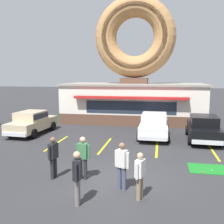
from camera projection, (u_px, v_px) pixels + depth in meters
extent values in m
plane|color=#2D2D30|center=(112.00, 181.00, 10.23)|extent=(160.00, 160.00, 0.00)
cube|color=brown|center=(134.00, 115.00, 23.90)|extent=(12.00, 6.00, 0.90)
cube|color=silver|center=(134.00, 98.00, 23.68)|extent=(12.00, 6.00, 2.30)
cube|color=gray|center=(134.00, 84.00, 23.51)|extent=(12.30, 6.30, 0.16)
cube|color=#B21E1E|center=(130.00, 98.00, 20.43)|extent=(9.00, 0.60, 0.20)
cube|color=#232D3D|center=(130.00, 107.00, 20.81)|extent=(7.20, 0.03, 1.00)
cube|color=brown|center=(134.00, 81.00, 23.46)|extent=(2.40, 1.80, 0.50)
torus|color=#B27F4C|center=(135.00, 37.00, 22.94)|extent=(7.10, 1.90, 7.10)
torus|color=#936038|center=(134.00, 36.00, 22.52)|extent=(6.25, 1.05, 6.24)
torus|color=brown|center=(203.00, 172.00, 10.99)|extent=(0.13, 0.13, 0.04)
sphere|color=white|center=(212.00, 170.00, 11.19)|extent=(0.04, 0.04, 0.04)
cube|color=#BCAD89|center=(33.00, 124.00, 18.45)|extent=(1.97, 4.48, 0.68)
cube|color=#BCAD89|center=(31.00, 116.00, 18.21)|extent=(1.66, 2.17, 0.60)
cube|color=#232D3D|center=(31.00, 115.00, 18.21)|extent=(1.68, 2.09, 0.36)
cube|color=silver|center=(48.00, 122.00, 20.63)|extent=(1.67, 0.18, 0.24)
cube|color=silver|center=(14.00, 135.00, 16.33)|extent=(1.67, 0.18, 0.24)
cylinder|color=black|center=(32.00, 125.00, 20.01)|extent=(0.25, 0.65, 0.64)
cylinder|color=black|center=(53.00, 126.00, 19.60)|extent=(0.25, 0.65, 0.64)
cylinder|color=black|center=(10.00, 132.00, 17.38)|extent=(0.25, 0.65, 0.64)
cylinder|color=black|center=(34.00, 134.00, 16.98)|extent=(0.25, 0.65, 0.64)
cube|color=black|center=(203.00, 130.00, 16.50)|extent=(1.93, 4.47, 0.68)
cube|color=black|center=(204.00, 120.00, 16.27)|extent=(1.64, 2.16, 0.60)
cube|color=#232D3D|center=(204.00, 120.00, 16.27)|extent=(1.66, 2.08, 0.36)
cube|color=silver|center=(199.00, 127.00, 18.69)|extent=(1.67, 0.17, 0.24)
cube|color=silver|center=(208.00, 143.00, 14.38)|extent=(1.67, 0.17, 0.24)
cylinder|color=black|center=(187.00, 130.00, 18.06)|extent=(0.24, 0.65, 0.64)
cylinder|color=black|center=(214.00, 132.00, 17.67)|extent=(0.24, 0.65, 0.64)
cylinder|color=black|center=(190.00, 140.00, 15.43)|extent=(0.24, 0.65, 0.64)
cylinder|color=black|center=(222.00, 141.00, 15.04)|extent=(0.24, 0.65, 0.64)
cube|color=silver|center=(154.00, 127.00, 17.40)|extent=(1.78, 4.41, 0.68)
cube|color=silver|center=(154.00, 118.00, 17.16)|extent=(1.57, 2.11, 0.60)
cube|color=#232D3D|center=(154.00, 118.00, 17.16)|extent=(1.59, 2.02, 0.36)
cube|color=silver|center=(155.00, 125.00, 19.60)|extent=(1.67, 0.11, 0.24)
cube|color=silver|center=(153.00, 139.00, 15.26)|extent=(1.67, 0.11, 0.24)
cylinder|color=black|center=(142.00, 128.00, 18.94)|extent=(0.22, 0.64, 0.64)
cylinder|color=black|center=(167.00, 129.00, 18.61)|extent=(0.22, 0.64, 0.64)
cylinder|color=black|center=(139.00, 136.00, 16.29)|extent=(0.22, 0.64, 0.64)
cylinder|color=black|center=(168.00, 138.00, 15.95)|extent=(0.22, 0.64, 0.64)
cylinder|color=#474C66|center=(119.00, 178.00, 9.43)|extent=(0.15, 0.15, 0.85)
cylinder|color=#474C66|center=(124.00, 179.00, 9.31)|extent=(0.15, 0.15, 0.85)
cube|color=silver|center=(122.00, 158.00, 9.27)|extent=(0.45, 0.38, 0.62)
cylinder|color=silver|center=(116.00, 158.00, 9.42)|extent=(0.10, 0.10, 0.57)
cylinder|color=silver|center=(128.00, 161.00, 9.12)|extent=(0.10, 0.10, 0.57)
sphere|color=brown|center=(122.00, 146.00, 9.20)|extent=(0.23, 0.23, 0.23)
cylinder|color=#232328|center=(52.00, 169.00, 10.34)|extent=(0.15, 0.15, 0.83)
cylinder|color=#232328|center=(55.00, 167.00, 10.52)|extent=(0.15, 0.15, 0.83)
cube|color=black|center=(53.00, 151.00, 10.33)|extent=(0.32, 0.42, 0.60)
cylinder|color=black|center=(49.00, 153.00, 10.10)|extent=(0.10, 0.10, 0.56)
cylinder|color=black|center=(57.00, 150.00, 10.56)|extent=(0.10, 0.10, 0.56)
sphere|color=brown|center=(53.00, 140.00, 10.27)|extent=(0.22, 0.22, 0.22)
cylinder|color=slate|center=(78.00, 190.00, 8.38)|extent=(0.15, 0.15, 0.86)
cylinder|color=slate|center=(77.00, 193.00, 8.18)|extent=(0.15, 0.15, 0.86)
cube|color=black|center=(77.00, 169.00, 8.18)|extent=(0.30, 0.41, 0.63)
cylinder|color=black|center=(78.00, 167.00, 8.43)|extent=(0.10, 0.10, 0.58)
cylinder|color=black|center=(76.00, 173.00, 7.93)|extent=(0.10, 0.10, 0.58)
sphere|color=tan|center=(77.00, 155.00, 8.11)|extent=(0.23, 0.23, 0.23)
cylinder|color=#232328|center=(81.00, 168.00, 10.37)|extent=(0.15, 0.15, 0.84)
cylinder|color=#232328|center=(85.00, 169.00, 10.32)|extent=(0.15, 0.15, 0.84)
cube|color=#386B42|center=(83.00, 151.00, 10.24)|extent=(0.40, 0.27, 0.62)
cylinder|color=#386B42|center=(77.00, 151.00, 10.31)|extent=(0.10, 0.10, 0.57)
cylinder|color=#386B42|center=(89.00, 152.00, 10.18)|extent=(0.10, 0.10, 0.57)
sphere|color=tan|center=(82.00, 140.00, 10.18)|extent=(0.23, 0.23, 0.23)
cylinder|color=#7F7056|center=(141.00, 187.00, 8.75)|extent=(0.15, 0.15, 0.78)
cylinder|color=#7F7056|center=(139.00, 189.00, 8.58)|extent=(0.15, 0.15, 0.78)
cube|color=silver|center=(140.00, 168.00, 8.57)|extent=(0.35, 0.44, 0.57)
cylinder|color=silver|center=(143.00, 167.00, 8.79)|extent=(0.10, 0.10, 0.52)
cylinder|color=silver|center=(137.00, 171.00, 8.36)|extent=(0.10, 0.10, 0.52)
sphere|color=tan|center=(140.00, 156.00, 8.51)|extent=(0.21, 0.21, 0.21)
cylinder|color=#1E662D|center=(62.00, 118.00, 22.44)|extent=(0.56, 0.56, 0.95)
torus|color=#123D1B|center=(61.00, 112.00, 22.37)|extent=(0.57, 0.57, 0.05)
cube|color=yellow|center=(57.00, 143.00, 15.89)|extent=(0.12, 3.60, 0.01)
cube|color=yellow|center=(105.00, 146.00, 15.34)|extent=(0.12, 3.60, 0.01)
cube|color=yellow|center=(157.00, 148.00, 14.79)|extent=(0.12, 3.60, 0.01)
cube|color=yellow|center=(213.00, 151.00, 14.24)|extent=(0.12, 3.60, 0.01)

